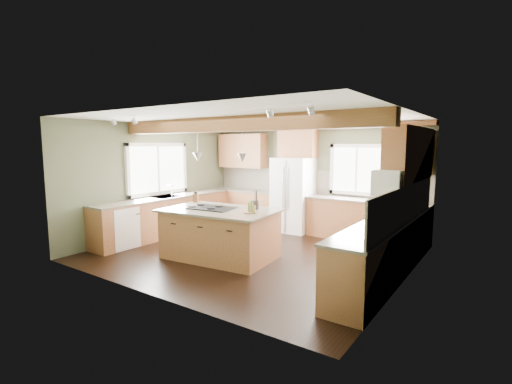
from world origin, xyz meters
The scene contains 37 objects.
floor centered at (0.00, 0.00, 0.00)m, with size 5.60×5.60×0.00m, color black.
ceiling centered at (0.00, 0.00, 2.60)m, with size 5.60×5.60×0.00m, color silver.
wall_back centered at (0.00, 2.50, 1.30)m, with size 5.60×5.60×0.00m, color #50573E.
wall_left centered at (-2.80, 0.00, 1.30)m, with size 5.00×5.00×0.00m, color #50573E.
wall_right centered at (2.80, 0.00, 1.30)m, with size 5.00×5.00×0.00m, color #50573E.
ceiling_beam centered at (0.00, -0.58, 2.47)m, with size 5.55×0.26×0.26m, color brown.
soffit_trim centered at (0.00, 2.40, 2.54)m, with size 5.55×0.20×0.10m, color brown.
backsplash_back centered at (0.00, 2.48, 1.21)m, with size 5.58×0.03×0.58m, color brown.
backsplash_right centered at (2.78, 0.05, 1.21)m, with size 0.03×3.70×0.58m, color brown.
base_cab_back_left centered at (-1.79, 2.20, 0.44)m, with size 2.02×0.60×0.88m, color brown.
counter_back_left centered at (-1.79, 2.20, 0.90)m, with size 2.06×0.64×0.04m, color #453E33.
base_cab_back_right centered at (1.49, 2.20, 0.44)m, with size 2.62×0.60×0.88m, color brown.
counter_back_right centered at (1.49, 2.20, 0.90)m, with size 2.66×0.64×0.04m, color #453E33.
base_cab_left centered at (-2.50, 0.05, 0.44)m, with size 0.60×3.70×0.88m, color brown.
counter_left centered at (-2.50, 0.05, 0.90)m, with size 0.64×3.74×0.04m, color #453E33.
base_cab_right centered at (2.50, 0.05, 0.44)m, with size 0.60×3.70×0.88m, color brown.
counter_right centered at (2.50, 0.05, 0.90)m, with size 0.64×3.74×0.04m, color #453E33.
upper_cab_back_left centered at (-1.99, 2.33, 1.95)m, with size 1.40×0.35×0.90m, color brown.
upper_cab_over_fridge centered at (-0.30, 2.33, 2.15)m, with size 0.96×0.35×0.70m, color brown.
upper_cab_right centered at (2.62, 0.90, 1.95)m, with size 0.35×2.20×0.90m, color brown.
upper_cab_back_corner centered at (2.30, 2.33, 1.95)m, with size 0.90×0.35×0.90m, color brown.
window_left centered at (-2.78, 0.05, 1.55)m, with size 0.04×1.60×1.05m, color white.
window_back centered at (1.15, 2.48, 1.55)m, with size 1.10×0.04×1.00m, color white.
sink centered at (-2.50, 0.05, 0.91)m, with size 0.50×0.65×0.03m, color #262628.
faucet centered at (-2.32, 0.05, 1.05)m, with size 0.02×0.02×0.28m, color #B2B2B7.
dishwasher centered at (-2.49, -1.25, 0.43)m, with size 0.60×0.60×0.84m, color white.
oven centered at (2.49, -1.25, 0.43)m, with size 0.60×0.72×0.84m, color white.
microwave centered at (2.58, -0.05, 1.55)m, with size 0.40×0.70×0.38m, color white.
pendant_left centered at (-0.83, -0.63, 1.88)m, with size 0.18×0.18×0.16m, color #B2B2B7.
pendant_right centered at (0.14, -0.53, 1.88)m, with size 0.18×0.18×0.16m, color #B2B2B7.
refrigerator centered at (-0.30, 2.12, 0.90)m, with size 0.90×0.74×1.80m, color white.
island centered at (-0.35, -0.58, 0.44)m, with size 1.96×1.20×0.88m, color brown.
island_top centered at (-0.35, -0.58, 0.90)m, with size 2.09×1.33×0.04m, color #453E33.
cooktop centered at (-0.51, -0.60, 0.93)m, with size 0.85×0.57×0.02m, color black.
knife_block centered at (-1.32, -0.20, 1.01)m, with size 0.11×0.08×0.18m, color brown.
utensil_crock centered at (0.20, -0.20, 1.00)m, with size 0.12×0.12×0.16m, color #423A35.
bottle_tray centered at (0.34, -0.57, 1.03)m, with size 0.24×0.24×0.22m, color brown, non-canonical shape.
Camera 1 is at (4.07, -5.76, 2.09)m, focal length 26.00 mm.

